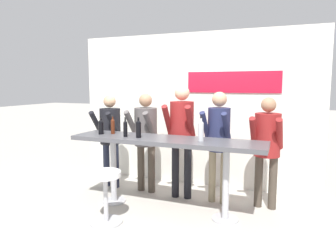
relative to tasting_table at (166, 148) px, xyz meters
name	(u,v)px	position (x,y,z in m)	size (l,w,h in m)	color
ground_plane	(166,210)	(0.00, 0.00, -0.92)	(40.00, 40.00, 0.00)	#B2ADA3
back_wall	(193,109)	(0.01, 1.34, 0.45)	(4.38, 0.12, 2.73)	silver
tasting_table	(166,148)	(0.00, 0.00, 0.00)	(2.78, 0.63, 1.06)	#4C4C51
bar_stool	(106,189)	(-0.58, -0.66, -0.45)	(0.43, 0.43, 0.70)	#B2B2B7
person_far_left	(110,131)	(-1.28, 0.59, 0.09)	(0.44, 0.53, 1.63)	#23283D
person_left	(146,132)	(-0.60, 0.60, 0.11)	(0.48, 0.57, 1.66)	#473D33
person_center_left	(182,129)	(0.05, 0.55, 0.21)	(0.47, 0.58, 1.80)	black
person_center	(219,134)	(0.64, 0.55, 0.15)	(0.43, 0.55, 1.71)	gray
person_center_right	(267,141)	(1.34, 0.61, 0.09)	(0.46, 0.55, 1.63)	#473D33
wine_bottle_0	(113,126)	(-0.90, 0.07, 0.27)	(0.06, 0.06, 0.28)	#4C1E0F
wine_bottle_1	(201,130)	(0.52, -0.02, 0.29)	(0.08, 0.08, 0.33)	#B7BCC1
wine_bottle_2	(101,126)	(-1.05, -0.03, 0.26)	(0.08, 0.08, 0.25)	black
wine_bottle_3	(138,128)	(-0.38, -0.09, 0.28)	(0.07, 0.07, 0.30)	black
wine_bottle_4	(125,128)	(-0.59, -0.09, 0.27)	(0.06, 0.06, 0.29)	black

